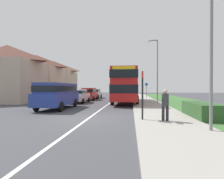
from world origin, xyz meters
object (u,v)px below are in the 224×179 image
object	(u,v)px
street_lamp_mid	(157,67)
cycle_route_sign	(146,90)
parked_car_red	(89,93)
parked_car_white	(79,95)
parked_car_silver	(95,93)
parked_van_blue	(58,94)
double_decker_bus	(126,85)
pedestrian_at_stop	(165,103)
bus_stop_sign	(142,92)
street_lamp_near	(209,10)

from	to	relation	value
street_lamp_mid	cycle_route_sign	bearing A→B (deg)	93.68
cycle_route_sign	street_lamp_mid	bearing A→B (deg)	-86.32
parked_car_red	parked_car_white	bearing A→B (deg)	-90.73
parked_car_silver	parked_van_blue	bearing A→B (deg)	-89.75
double_decker_bus	street_lamp_mid	distance (m)	4.12
parked_car_red	parked_car_silver	distance (m)	5.17
parked_van_blue	street_lamp_mid	size ratio (longest dim) A/B	0.76
pedestrian_at_stop	parked_car_silver	bearing A→B (deg)	109.84
double_decker_bus	cycle_route_sign	distance (m)	8.26
parked_van_blue	bus_stop_sign	world-z (taller)	bus_stop_sign
parked_van_blue	double_decker_bus	bearing A→B (deg)	51.45
double_decker_bus	parked_car_red	size ratio (longest dim) A/B	2.69
cycle_route_sign	street_lamp_near	xyz separation A→B (m)	(0.48, -21.83, 3.28)
parked_car_red	cycle_route_sign	world-z (taller)	cycle_route_sign
double_decker_bus	parked_van_blue	world-z (taller)	double_decker_bus
parked_car_red	double_decker_bus	bearing A→B (deg)	-38.39
parked_van_blue	parked_car_silver	size ratio (longest dim) A/B	1.23
street_lamp_near	parked_van_blue	bearing A→B (deg)	140.79
parked_car_red	street_lamp_near	world-z (taller)	street_lamp_near
parked_car_red	cycle_route_sign	size ratio (longest dim) A/B	1.67
parked_car_white	parked_van_blue	bearing A→B (deg)	-90.28
parked_car_white	parked_car_silver	world-z (taller)	parked_car_silver
parked_car_white	cycle_route_sign	distance (m)	12.03
parked_car_white	street_lamp_mid	size ratio (longest dim) A/B	0.61
parked_car_red	street_lamp_near	xyz separation A→B (m)	(8.92, -18.44, 3.76)
parked_van_blue	bus_stop_sign	xyz separation A→B (m)	(6.66, -5.19, 0.27)
bus_stop_sign	street_lamp_mid	world-z (taller)	street_lamp_mid
pedestrian_at_stop	street_lamp_mid	world-z (taller)	street_lamp_mid
pedestrian_at_stop	parked_van_blue	bearing A→B (deg)	144.96
parked_car_white	bus_stop_sign	bearing A→B (deg)	-59.29
pedestrian_at_stop	bus_stop_sign	distance (m)	1.26
pedestrian_at_stop	street_lamp_near	bearing A→B (deg)	-56.68
double_decker_bus	parked_car_silver	distance (m)	10.99
parked_van_blue	parked_car_silver	distance (m)	16.26
bus_stop_sign	cycle_route_sign	bearing A→B (deg)	84.55
parked_car_white	parked_car_silver	bearing A→B (deg)	90.56
double_decker_bus	pedestrian_at_stop	world-z (taller)	double_decker_bus
parked_car_red	street_lamp_mid	world-z (taller)	street_lamp_mid
parked_car_white	bus_stop_sign	distance (m)	12.99
pedestrian_at_stop	street_lamp_mid	size ratio (longest dim) A/B	0.23
parked_van_blue	street_lamp_mid	distance (m)	11.68
double_decker_bus	parked_car_red	bearing A→B (deg)	141.61
parked_van_blue	cycle_route_sign	xyz separation A→B (m)	(8.53, 14.47, 0.16)
bus_stop_sign	cycle_route_sign	world-z (taller)	bus_stop_sign
bus_stop_sign	cycle_route_sign	xyz separation A→B (m)	(1.87, 19.65, -0.11)
parked_car_white	parked_car_red	distance (m)	5.11
double_decker_bus	parked_car_silver	size ratio (longest dim) A/B	2.51
parked_car_silver	pedestrian_at_stop	world-z (taller)	pedestrian_at_stop
parked_car_white	bus_stop_sign	world-z (taller)	bus_stop_sign
bus_stop_sign	double_decker_bus	bearing A→B (deg)	95.73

